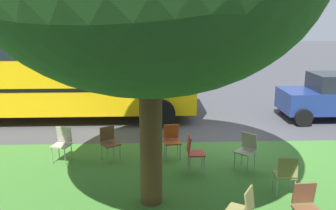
% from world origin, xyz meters
% --- Properties ---
extents(ground, '(80.00, 80.00, 0.00)m').
position_xyz_m(ground, '(0.00, 0.00, 0.00)').
color(ground, '#424247').
extents(grass_verge, '(48.00, 6.00, 0.01)m').
position_xyz_m(grass_verge, '(0.00, 3.20, 0.00)').
color(grass_verge, '#3D752D').
rests_on(grass_verge, ground).
extents(chair_0, '(0.45, 0.45, 0.88)m').
position_xyz_m(chair_0, '(-0.54, 3.57, 0.52)').
color(chair_0, olive).
rests_on(chair_0, ground).
extents(chair_1, '(0.58, 0.58, 0.88)m').
position_xyz_m(chair_1, '(3.31, 1.41, 0.52)').
color(chair_1, brown).
rests_on(chair_1, ground).
extents(chair_2, '(0.59, 0.59, 0.88)m').
position_xyz_m(chair_2, '(-0.10, 2.10, 0.52)').
color(chair_2, '#ADA393').
rests_on(chair_2, ground).
extents(chair_3, '(0.42, 0.42, 0.88)m').
position_xyz_m(chair_3, '(1.22, 2.20, 0.52)').
color(chair_3, '#B7332D').
rests_on(chair_3, ground).
extents(chair_4, '(0.57, 0.57, 0.88)m').
position_xyz_m(chair_4, '(0.68, 4.92, 0.52)').
color(chair_4, olive).
rests_on(chair_4, ground).
extents(chair_5, '(0.51, 0.52, 0.88)m').
position_xyz_m(chair_5, '(4.49, 1.43, 0.52)').
color(chair_5, '#ADA393').
rests_on(chair_5, ground).
extents(chair_6, '(0.47, 0.47, 0.88)m').
position_xyz_m(chair_6, '(1.69, 1.32, 0.52)').
color(chair_6, '#C64C1E').
rests_on(chair_6, ground).
extents(chair_7, '(0.44, 0.45, 0.88)m').
position_xyz_m(chair_7, '(-0.43, 4.86, 0.52)').
color(chair_7, brown).
rests_on(chair_7, ground).
extents(parked_car, '(3.70, 1.92, 1.65)m').
position_xyz_m(parked_car, '(-4.31, -2.11, 0.84)').
color(parked_car, navy).
rests_on(parked_car, ground).
extents(school_bus, '(10.40, 2.80, 2.88)m').
position_xyz_m(school_bus, '(5.91, -2.59, 1.76)').
color(school_bus, yellow).
rests_on(school_bus, ground).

